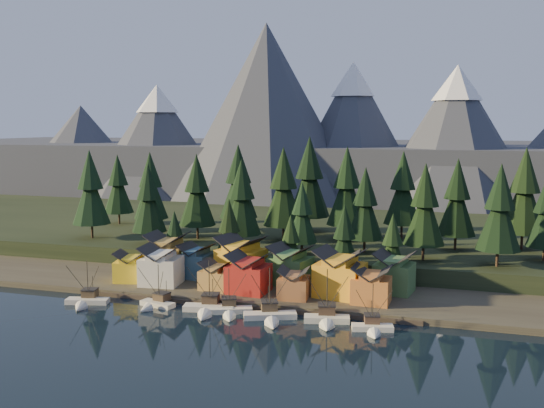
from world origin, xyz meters
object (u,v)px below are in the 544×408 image
(boat_6, at_px, (373,322))
(boat_3, at_px, (229,305))
(boat_0, at_px, (85,296))
(boat_4, at_px, (271,310))
(boat_2, at_px, (208,302))
(house_back_0, at_px, (168,253))
(boat_5, at_px, (327,312))
(house_front_0, at_px, (131,265))
(house_back_1, at_px, (196,260))
(boat_1, at_px, (155,298))
(house_front_1, at_px, (161,264))

(boat_6, bearing_deg, boat_3, 163.44)
(boat_0, distance_m, boat_4, 43.88)
(boat_2, height_order, house_back_0, house_back_0)
(boat_0, distance_m, boat_5, 55.77)
(boat_5, height_order, house_back_0, house_back_0)
(boat_2, height_order, house_front_0, boat_2)
(boat_5, bearing_deg, house_back_1, 138.73)
(house_front_0, relative_size, house_back_0, 0.82)
(boat_3, distance_m, boat_5, 21.67)
(boat_2, height_order, boat_6, boat_2)
(boat_0, xyz_separation_m, house_back_1, (16.56, 25.20, 3.98))
(boat_3, xyz_separation_m, boat_5, (21.66, 0.04, 0.50))
(boat_3, bearing_deg, house_back_1, 106.93)
(boat_1, bearing_deg, house_back_0, 122.52)
(house_front_0, distance_m, house_back_1, 16.61)
(boat_2, relative_size, boat_5, 1.02)
(house_back_1, bearing_deg, house_front_0, -142.48)
(boat_0, bearing_deg, boat_5, -10.31)
(house_front_1, bearing_deg, boat_2, -42.84)
(boat_0, relative_size, boat_2, 0.89)
(house_front_1, bearing_deg, boat_0, -129.83)
(boat_6, distance_m, house_back_0, 63.43)
(boat_3, height_order, house_back_0, house_back_0)
(boat_3, xyz_separation_m, house_front_0, (-31.89, 13.96, 3.52))
(house_front_1, height_order, house_back_0, house_back_0)
(boat_6, height_order, house_front_1, house_front_1)
(house_back_1, bearing_deg, boat_2, -52.98)
(boat_0, relative_size, house_back_1, 1.27)
(boat_0, xyz_separation_m, boat_4, (43.84, 1.79, 0.05))
(house_front_1, relative_size, house_back_1, 1.16)
(boat_1, distance_m, boat_3, 17.90)
(boat_1, distance_m, boat_5, 39.57)
(boat_3, bearing_deg, house_front_0, 135.05)
(boat_0, bearing_deg, house_back_0, 60.26)
(boat_5, bearing_deg, boat_1, 168.53)
(boat_0, relative_size, boat_1, 1.05)
(house_front_0, bearing_deg, boat_1, -57.95)
(house_front_1, distance_m, house_back_0, 10.63)
(boat_0, xyz_separation_m, boat_1, (16.12, 2.86, 0.03))
(boat_1, xyz_separation_m, house_back_0, (-8.41, 23.60, 5.11))
(boat_2, bearing_deg, house_front_1, 132.52)
(house_back_0, height_order, house_back_1, house_back_0)
(boat_3, bearing_deg, boat_2, 161.37)
(boat_1, relative_size, boat_2, 0.85)
(boat_1, relative_size, house_front_1, 1.05)
(boat_1, xyz_separation_m, house_front_0, (-13.99, 14.13, 3.36))
(house_front_0, bearing_deg, boat_5, -27.22)
(house_back_0, bearing_deg, house_front_1, -75.36)
(boat_1, height_order, boat_4, boat_4)
(boat_6, bearing_deg, house_back_1, 140.98)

